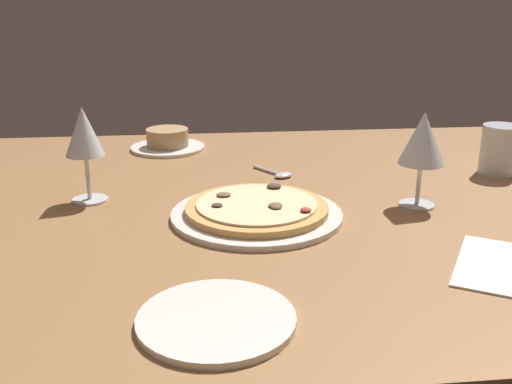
{
  "coord_description": "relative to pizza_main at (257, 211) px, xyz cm",
  "views": [
    {
      "loc": [
        -10.77,
        -100.54,
        39.55
      ],
      "look_at": [
        -0.37,
        -4.46,
        7.0
      ],
      "focal_mm": 41.31,
      "sensor_mm": 36.0,
      "label": 1
    }
  ],
  "objects": [
    {
      "name": "ramekin_on_saucer",
      "position": [
        -16.36,
        47.74,
        0.84
      ],
      "size": [
        17.66,
        17.66,
        5.04
      ],
      "color": "silver",
      "rests_on": "dining_table"
    },
    {
      "name": "side_plate",
      "position": [
        -8.21,
        -32.73,
        -0.7
      ],
      "size": [
        18.31,
        18.31,
        0.9
      ],
      "primitive_type": "cylinder",
      "color": "silver",
      "rests_on": "dining_table"
    },
    {
      "name": "pizza_main",
      "position": [
        0.0,
        0.0,
        0.0
      ],
      "size": [
        28.7,
        28.7,
        3.27
      ],
      "color": "silver",
      "rests_on": "dining_table"
    },
    {
      "name": "wine_glass_far",
      "position": [
        -29.16,
        11.65,
        11.02
      ],
      "size": [
        6.83,
        6.83,
        17.16
      ],
      "color": "silver",
      "rests_on": "dining_table"
    },
    {
      "name": "water_glass",
      "position": [
        52.94,
        20.26,
        3.38
      ],
      "size": [
        7.99,
        7.99,
        10.15
      ],
      "color": "silver",
      "rests_on": "dining_table"
    },
    {
      "name": "spoon",
      "position": [
        7.16,
        23.08,
        -0.7
      ],
      "size": [
        7.93,
        9.96,
        1.0
      ],
      "color": "silver",
      "rests_on": "dining_table"
    },
    {
      "name": "dining_table",
      "position": [
        0.74,
        8.91,
        -3.15
      ],
      "size": [
        150.0,
        110.0,
        4.0
      ],
      "primitive_type": "cube",
      "color": "#996B42",
      "rests_on": "ground"
    },
    {
      "name": "wine_glass_near",
      "position": [
        28.81,
        2.67,
        10.59
      ],
      "size": [
        7.95,
        7.95,
        16.75
      ],
      "color": "silver",
      "rests_on": "dining_table"
    },
    {
      "name": "paper_menu",
      "position": [
        32.35,
        -23.09,
        -1.0
      ],
      "size": [
        21.13,
        22.53,
        0.3
      ],
      "primitive_type": "cube",
      "rotation": [
        0.0,
        0.0,
        -0.55
      ],
      "color": "white",
      "rests_on": "dining_table"
    }
  ]
}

